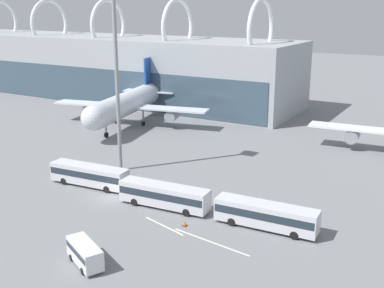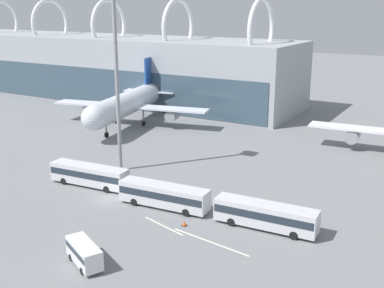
% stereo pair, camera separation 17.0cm
% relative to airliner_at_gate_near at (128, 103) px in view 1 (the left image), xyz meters
% --- Properties ---
extents(ground_plane, '(440.00, 440.00, 0.00)m').
position_rel_airliner_at_gate_near_xyz_m(ground_plane, '(23.01, -34.46, -4.96)').
color(ground_plane, slate).
extents(terminal_building, '(130.52, 25.30, 27.23)m').
position_rel_airliner_at_gate_near_xyz_m(terminal_building, '(-36.74, 25.28, 3.78)').
color(terminal_building, '#9EA3A8').
rests_on(terminal_building, ground_plane).
extents(airliner_at_gate_near, '(35.30, 33.59, 13.56)m').
position_rel_airliner_at_gate_near_xyz_m(airliner_at_gate_near, '(0.00, 0.00, 0.00)').
color(airliner_at_gate_near, silver).
rests_on(airliner_at_gate_near, ground_plane).
extents(shuttle_bus_0, '(12.45, 3.68, 3.08)m').
position_rel_airliner_at_gate_near_xyz_m(shuttle_bus_0, '(17.49, -31.88, -3.14)').
color(shuttle_bus_0, silver).
rests_on(shuttle_bus_0, ground_plane).
extents(shuttle_bus_1, '(12.44, 3.58, 3.08)m').
position_rel_airliner_at_gate_near_xyz_m(shuttle_bus_1, '(31.18, -32.94, -3.14)').
color(shuttle_bus_1, silver).
rests_on(shuttle_bus_1, ground_plane).
extents(shuttle_bus_2, '(12.40, 3.30, 3.08)m').
position_rel_airliner_at_gate_near_xyz_m(shuttle_bus_2, '(44.87, -32.03, -3.14)').
color(shuttle_bus_2, silver).
rests_on(shuttle_bus_2, ground_plane).
extents(service_van_foreground, '(5.74, 4.13, 2.37)m').
position_rel_airliner_at_gate_near_xyz_m(service_van_foreground, '(32.20, -49.03, -3.57)').
color(service_van_foreground, silver).
rests_on(service_van_foreground, ground_plane).
extents(floodlight_mast, '(2.53, 2.53, 28.42)m').
position_rel_airliner_at_gate_near_xyz_m(floodlight_mast, '(16.94, -24.03, 13.01)').
color(floodlight_mast, gray).
rests_on(floodlight_mast, ground_plane).
extents(lane_stripe_1, '(10.23, 1.75, 0.01)m').
position_rel_airliner_at_gate_near_xyz_m(lane_stripe_1, '(40.86, -38.28, -4.96)').
color(lane_stripe_1, silver).
rests_on(lane_stripe_1, ground_plane).
extents(lane_stripe_3, '(6.58, 2.10, 0.01)m').
position_rel_airliner_at_gate_near_xyz_m(lane_stripe_3, '(34.17, -37.56, -4.96)').
color(lane_stripe_3, silver).
rests_on(lane_stripe_3, ground_plane).
extents(traffic_cone_0, '(0.60, 0.60, 0.62)m').
position_rel_airliner_at_gate_near_xyz_m(traffic_cone_0, '(36.28, -36.26, -4.66)').
color(traffic_cone_0, black).
rests_on(traffic_cone_0, ground_plane).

